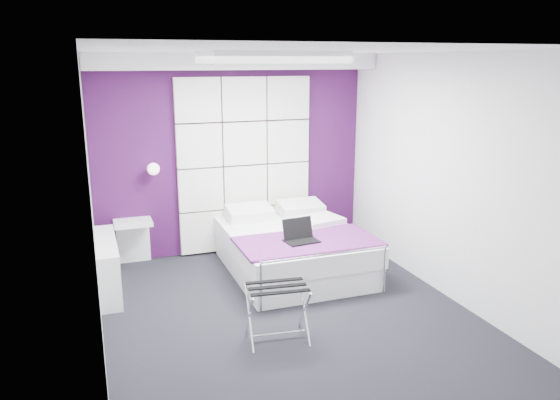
# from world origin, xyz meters

# --- Properties ---
(floor) EXTENTS (4.40, 4.40, 0.00)m
(floor) POSITION_xyz_m (0.00, 0.00, 0.00)
(floor) COLOR black
(floor) RESTS_ON ground
(ceiling) EXTENTS (4.40, 4.40, 0.00)m
(ceiling) POSITION_xyz_m (0.00, 0.00, 2.60)
(ceiling) COLOR white
(ceiling) RESTS_ON wall_back
(wall_back) EXTENTS (3.60, 0.00, 3.60)m
(wall_back) POSITION_xyz_m (0.00, 2.20, 1.30)
(wall_back) COLOR silver
(wall_back) RESTS_ON floor
(wall_left) EXTENTS (0.00, 4.40, 4.40)m
(wall_left) POSITION_xyz_m (-1.80, 0.00, 1.30)
(wall_left) COLOR silver
(wall_left) RESTS_ON floor
(wall_right) EXTENTS (0.00, 4.40, 4.40)m
(wall_right) POSITION_xyz_m (1.80, 0.00, 1.30)
(wall_right) COLOR silver
(wall_right) RESTS_ON floor
(accent_wall) EXTENTS (3.58, 0.02, 2.58)m
(accent_wall) POSITION_xyz_m (0.00, 2.19, 1.30)
(accent_wall) COLOR #370D3B
(accent_wall) RESTS_ON wall_back
(soffit) EXTENTS (3.58, 0.50, 0.20)m
(soffit) POSITION_xyz_m (0.00, 1.95, 2.50)
(soffit) COLOR white
(soffit) RESTS_ON wall_back
(headboard) EXTENTS (1.80, 0.08, 2.30)m
(headboard) POSITION_xyz_m (0.15, 2.14, 1.17)
(headboard) COLOR white
(headboard) RESTS_ON wall_back
(skylight) EXTENTS (1.36, 0.86, 0.12)m
(skylight) POSITION_xyz_m (0.00, 0.60, 2.55)
(skylight) COLOR white
(skylight) RESTS_ON ceiling
(wall_lamp) EXTENTS (0.15, 0.15, 0.15)m
(wall_lamp) POSITION_xyz_m (-1.05, 2.06, 1.22)
(wall_lamp) COLOR white
(wall_lamp) RESTS_ON wall_back
(radiator) EXTENTS (0.22, 1.20, 0.60)m
(radiator) POSITION_xyz_m (-1.69, 1.30, 0.30)
(radiator) COLOR white
(radiator) RESTS_ON floor
(bed) EXTENTS (1.59, 1.91, 0.68)m
(bed) POSITION_xyz_m (0.46, 1.18, 0.28)
(bed) COLOR white
(bed) RESTS_ON floor
(nightstand) EXTENTS (0.46, 0.36, 0.05)m
(nightstand) POSITION_xyz_m (-1.34, 2.02, 0.56)
(nightstand) COLOR white
(nightstand) RESTS_ON wall_back
(luggage_rack) EXTENTS (0.54, 0.40, 0.53)m
(luggage_rack) POSITION_xyz_m (-0.28, -0.36, 0.27)
(luggage_rack) COLOR silver
(luggage_rack) RESTS_ON floor
(laptop) EXTENTS (0.36, 0.26, 0.26)m
(laptop) POSITION_xyz_m (0.38, 0.74, 0.60)
(laptop) COLOR black
(laptop) RESTS_ON bed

